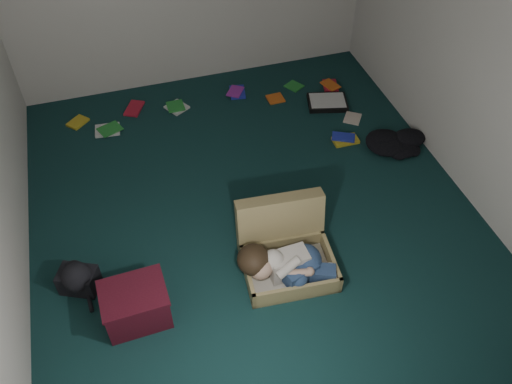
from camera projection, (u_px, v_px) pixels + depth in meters
floor at (251, 207)px, 5.07m from camera, size 4.50×4.50×0.00m
wall_front at (382, 351)px, 2.64m from camera, size 4.50×0.00×4.50m
wall_right at (478, 51)px, 4.55m from camera, size 0.00×4.50×4.50m
suitcase at (285, 248)px, 4.52m from camera, size 0.80×0.78×0.55m
person at (285, 264)px, 4.35m from camera, size 0.80×0.43×0.34m
maroon_bin at (136, 305)px, 4.13m from camera, size 0.51×0.41×0.34m
backpack at (78, 279)px, 4.37m from camera, size 0.46×0.43×0.22m
clothing_pile at (399, 144)px, 5.59m from camera, size 0.48×0.41×0.14m
paper_tray at (327, 102)px, 6.16m from camera, size 0.51×0.43×0.06m
book_scatter at (242, 108)px, 6.13m from camera, size 3.15×1.48×0.02m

